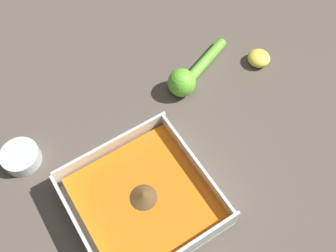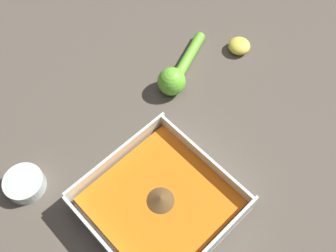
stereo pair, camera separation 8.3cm
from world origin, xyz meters
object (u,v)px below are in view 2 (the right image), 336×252
at_px(square_dish, 159,205).
at_px(lemon_squeezer, 176,75).
at_px(lemon_half, 239,46).
at_px(spice_bowl, 25,184).

relative_size(square_dish, lemon_squeezer, 1.29).
bearing_deg(lemon_half, spice_bowl, -5.80).
distance_m(lemon_squeezer, lemon_half, 0.19).
relative_size(spice_bowl, lemon_squeezer, 0.40).
bearing_deg(square_dish, spice_bowl, -53.61).
height_order(lemon_squeezer, lemon_half, lemon_squeezer).
distance_m(spice_bowl, lemon_half, 0.59).
bearing_deg(square_dish, lemon_half, -159.19).
bearing_deg(spice_bowl, square_dish, 126.39).
bearing_deg(lemon_squeezer, square_dish, 18.58).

